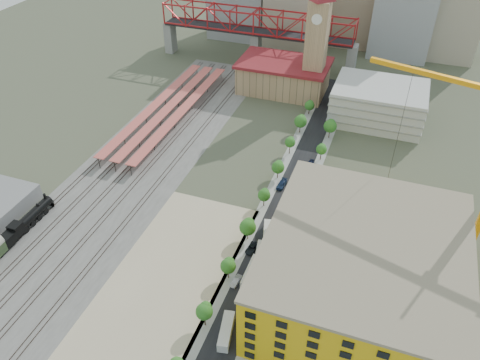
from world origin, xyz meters
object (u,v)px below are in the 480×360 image
(construction_building, at_px, (362,270))
(site_trailer_d, at_px, (268,236))
(locomotive, at_px, (26,223))
(site_trailer_c, at_px, (260,255))
(clock_tower, at_px, (318,30))
(site_trailer_b, at_px, (252,273))
(site_trailer_a, at_px, (226,331))

(construction_building, distance_m, site_trailer_d, 29.60)
(locomotive, distance_m, site_trailer_c, 67.00)
(locomotive, relative_size, site_trailer_c, 2.74)
(clock_tower, bearing_deg, site_trailer_c, -85.23)
(site_trailer_d, bearing_deg, locomotive, -178.73)
(construction_building, xyz_separation_m, locomotive, (-92.00, -7.29, -7.16))
(locomotive, relative_size, site_trailer_b, 2.33)
(construction_building, bearing_deg, locomotive, -175.47)
(site_trailer_a, xyz_separation_m, site_trailer_d, (0.00, 32.47, 0.14))
(site_trailer_a, height_order, site_trailer_b, site_trailer_b)
(site_trailer_b, height_order, site_trailer_c, site_trailer_b)
(site_trailer_a, relative_size, site_trailer_d, 0.90)
(construction_building, bearing_deg, site_trailer_a, -141.35)
(locomotive, height_order, site_trailer_a, locomotive)
(site_trailer_c, bearing_deg, clock_tower, 84.81)
(clock_tower, distance_m, site_trailer_a, 124.12)
(clock_tower, relative_size, locomotive, 2.15)
(construction_building, bearing_deg, site_trailer_d, 155.82)
(site_trailer_c, distance_m, site_trailer_d, 7.48)
(site_trailer_a, distance_m, site_trailer_c, 24.99)
(clock_tower, bearing_deg, site_trailer_b, -85.54)
(clock_tower, distance_m, site_trailer_b, 106.54)
(locomotive, xyz_separation_m, site_trailer_d, (66.00, 18.97, -0.83))
(clock_tower, bearing_deg, construction_building, -71.22)
(clock_tower, height_order, site_trailer_b, clock_tower)
(locomotive, bearing_deg, site_trailer_c, 9.88)
(construction_building, relative_size, site_trailer_a, 5.37)
(site_trailer_a, height_order, site_trailer_d, site_trailer_d)
(construction_building, height_order, site_trailer_b, construction_building)
(clock_tower, xyz_separation_m, site_trailer_b, (8.00, -102.68, -27.28))
(site_trailer_a, bearing_deg, site_trailer_d, 79.32)
(clock_tower, xyz_separation_m, site_trailer_d, (8.00, -88.32, -27.27))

